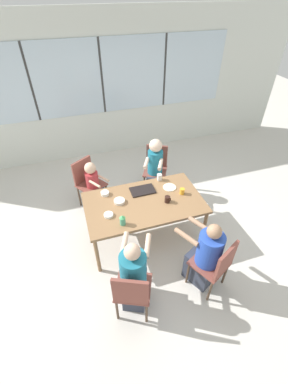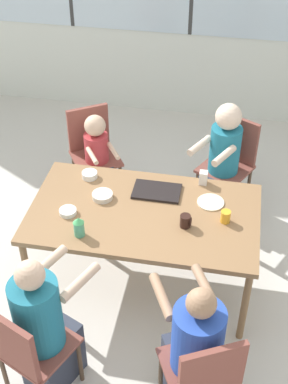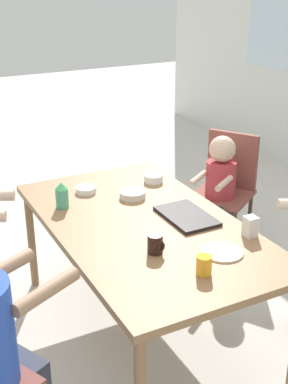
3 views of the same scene
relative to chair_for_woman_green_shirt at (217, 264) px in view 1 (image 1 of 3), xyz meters
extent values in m
plane|color=beige|center=(-0.56, 1.11, -0.52)|extent=(16.00, 16.00, 0.00)
cube|color=silver|center=(-0.56, 3.81, 0.88)|extent=(8.40, 0.06, 2.80)
cube|color=silver|center=(-0.56, 3.77, 1.14)|extent=(5.20, 0.02, 1.37)
cube|color=#333333|center=(-1.86, 3.76, 1.14)|extent=(0.04, 0.01, 1.37)
cube|color=#333333|center=(-0.56, 3.76, 1.14)|extent=(0.04, 0.01, 1.37)
cube|color=#333333|center=(0.74, 3.76, 1.14)|extent=(0.04, 0.01, 1.37)
cube|color=olive|center=(-0.56, 1.11, 0.17)|extent=(1.66, 0.95, 0.04)
cylinder|color=olive|center=(-1.34, 0.69, -0.18)|extent=(0.05, 0.05, 0.67)
cylinder|color=olive|center=(0.22, 0.69, -0.18)|extent=(0.05, 0.05, 0.67)
cylinder|color=olive|center=(-1.34, 1.53, -0.18)|extent=(0.05, 0.05, 0.67)
cylinder|color=olive|center=(0.22, 1.53, -0.18)|extent=(0.05, 0.05, 0.67)
cube|color=brown|center=(-0.04, 0.08, -0.08)|extent=(0.54, 0.54, 0.03)
cube|color=brown|center=(0.04, -0.08, 0.14)|extent=(0.36, 0.20, 0.42)
cylinder|color=#4C3828|center=(-0.27, 0.16, -0.31)|extent=(0.03, 0.03, 0.42)
cylinder|color=#4C3828|center=(0.03, 0.31, -0.31)|extent=(0.03, 0.03, 0.42)
cylinder|color=#4C3828|center=(-0.12, -0.15, -0.31)|extent=(0.03, 0.03, 0.42)
cylinder|color=#4C3828|center=(0.19, 0.01, -0.31)|extent=(0.03, 0.03, 0.42)
cube|color=brown|center=(-1.02, 0.06, -0.08)|extent=(0.53, 0.53, 0.03)
cube|color=brown|center=(-1.10, -0.11, 0.14)|extent=(0.36, 0.19, 0.42)
cylinder|color=#4C3828|center=(-1.11, 0.28, -0.31)|extent=(0.03, 0.03, 0.42)
cylinder|color=#4C3828|center=(-0.80, 0.15, -0.31)|extent=(0.03, 0.03, 0.42)
cylinder|color=#4C3828|center=(-1.25, -0.03, -0.31)|extent=(0.03, 0.03, 0.42)
cylinder|color=#4C3828|center=(-0.94, -0.17, -0.31)|extent=(0.03, 0.03, 0.42)
cube|color=brown|center=(-0.02, 2.12, -0.08)|extent=(0.54, 0.54, 0.03)
cube|color=brown|center=(0.07, 2.28, 0.14)|extent=(0.35, 0.21, 0.42)
cylinder|color=#4C3828|center=(0.05, 1.89, -0.31)|extent=(0.03, 0.03, 0.42)
cylinder|color=#4C3828|center=(-0.25, 2.05, -0.31)|extent=(0.03, 0.03, 0.42)
cylinder|color=#4C3828|center=(0.21, 2.19, -0.31)|extent=(0.03, 0.03, 0.42)
cylinder|color=#4C3828|center=(-0.09, 2.35, -0.31)|extent=(0.03, 0.03, 0.42)
cube|color=brown|center=(-1.18, 2.07, -0.08)|extent=(0.55, 0.55, 0.03)
cube|color=brown|center=(-1.28, 2.22, 0.14)|extent=(0.34, 0.24, 0.42)
cylinder|color=#4C3828|center=(-0.95, 2.02, -0.31)|extent=(0.03, 0.03, 0.42)
cylinder|color=#4C3828|center=(-1.23, 1.84, -0.31)|extent=(0.03, 0.03, 0.42)
cylinder|color=#4C3828|center=(-1.13, 2.31, -0.31)|extent=(0.03, 0.03, 0.42)
cylinder|color=#4C3828|center=(-1.42, 2.12, -0.31)|extent=(0.03, 0.03, 0.42)
cube|color=#333847|center=(-0.09, 0.17, -0.29)|extent=(0.41, 0.45, 0.44)
cylinder|color=#284CB7|center=(-0.06, 0.12, 0.15)|extent=(0.30, 0.30, 0.45)
sphere|color=#A37A5B|center=(-0.06, 0.12, 0.47)|extent=(0.17, 0.17, 0.17)
cylinder|color=#A37A5B|center=(-0.30, 0.29, 0.27)|extent=(0.20, 0.32, 0.06)
cylinder|color=#A37A5B|center=(-0.05, 0.41, 0.27)|extent=(0.20, 0.32, 0.06)
cube|color=#333847|center=(-0.98, 0.15, -0.29)|extent=(0.38, 0.43, 0.44)
cylinder|color=#1E7089|center=(-1.01, 0.10, 0.18)|extent=(0.29, 0.29, 0.50)
sphere|color=#DBB293|center=(-1.01, 0.10, 0.52)|extent=(0.17, 0.17, 0.17)
cylinder|color=#DBB293|center=(-1.03, 0.38, 0.32)|extent=(0.19, 0.32, 0.06)
cylinder|color=#DBB293|center=(-0.79, 0.27, 0.32)|extent=(0.19, 0.32, 0.06)
cube|color=#333847|center=(-0.06, 2.04, -0.29)|extent=(0.36, 0.39, 0.44)
cylinder|color=#1E7089|center=(-0.04, 2.09, 0.14)|extent=(0.26, 0.26, 0.43)
sphere|color=beige|center=(-0.04, 2.09, 0.47)|extent=(0.22, 0.22, 0.22)
cylinder|color=beige|center=(-0.04, 1.84, 0.25)|extent=(0.19, 0.28, 0.06)
cylinder|color=beige|center=(-0.25, 1.95, 0.25)|extent=(0.19, 0.28, 0.06)
cube|color=#333847|center=(-1.14, 2.00, -0.29)|extent=(0.30, 0.32, 0.44)
cylinder|color=#B23338|center=(-1.16, 2.04, 0.06)|extent=(0.21, 0.21, 0.26)
sphere|color=#DBB293|center=(-1.16, 2.04, 0.29)|extent=(0.19, 0.19, 0.19)
cylinder|color=#DBB293|center=(-0.98, 1.94, 0.11)|extent=(0.16, 0.22, 0.04)
cylinder|color=#DBB293|center=(-1.14, 1.83, 0.11)|extent=(0.16, 0.22, 0.04)
cube|color=black|center=(-0.50, 1.34, 0.20)|extent=(0.36, 0.23, 0.02)
cylinder|color=black|center=(-0.25, 1.01, 0.24)|extent=(0.07, 0.07, 0.10)
torus|color=black|center=(-0.21, 1.01, 0.24)|extent=(0.01, 0.07, 0.07)
cylinder|color=#4CA57F|center=(-0.94, 0.79, 0.25)|extent=(0.07, 0.07, 0.11)
cone|color=#4CB266|center=(-0.94, 0.79, 0.33)|extent=(0.08, 0.08, 0.04)
cylinder|color=gold|center=(0.02, 1.11, 0.24)|extent=(0.07, 0.07, 0.09)
cube|color=silver|center=(-0.17, 1.52, 0.25)|extent=(0.06, 0.06, 0.11)
cylinder|color=white|center=(-1.05, 1.43, 0.22)|extent=(0.12, 0.12, 0.05)
cylinder|color=white|center=(-1.09, 0.99, 0.21)|extent=(0.12, 0.12, 0.03)
cylinder|color=silver|center=(-0.89, 1.20, 0.21)|extent=(0.15, 0.15, 0.04)
cylinder|color=beige|center=(-0.09, 1.30, 0.20)|extent=(0.20, 0.20, 0.01)
camera|label=1|loc=(-1.38, -1.44, 2.62)|focal=24.00mm
camera|label=2|loc=(-0.02, -1.76, 2.71)|focal=50.00mm
camera|label=3|loc=(1.73, -0.08, 1.48)|focal=50.00mm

